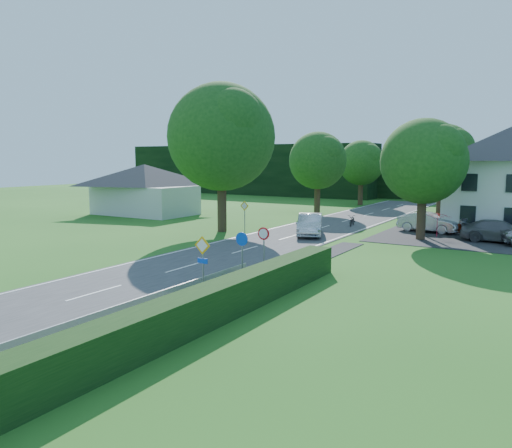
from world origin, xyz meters
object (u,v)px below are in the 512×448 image
Objects in this scene: streetlight at (423,176)px; parasol at (437,225)px; parked_car_silver_a at (429,222)px; parked_car_red at (440,222)px; motorcycle at (352,220)px; moving_car at (310,225)px; parked_car_grey at (500,231)px.

streetlight reaches higher than parasol.
parked_car_red is at bearing -26.52° from parked_car_silver_a.
parked_car_silver_a is (-0.70, -0.99, 0.01)m from parked_car_red.
motorcycle is (-6.28, 2.31, -3.94)m from streetlight.
parked_car_silver_a is at bearing 87.06° from streetlight.
parked_car_silver_a is at bearing 115.19° from parasol.
motorcycle is 0.92× the size of parasol.
moving_car reaches higher than parked_car_grey.
parked_car_red is 0.86× the size of parked_car_grey.
parasol reaches higher than motorcycle.
streetlight is 3.98× the size of parasol.
moving_car is 10.87m from parked_car_red.
parasol is at bearing -29.89° from motorcycle.
parked_car_grey is 4.18m from parasol.
parked_car_silver_a reaches higher than parked_car_red.
streetlight is 6.55m from parked_car_grey.
parasol reaches higher than parked_car_red.
motorcycle is 7.12m from parked_car_red.
parked_car_red reaches higher than motorcycle.
moving_car is 6.82m from motorcycle.
parasol is at bearing -17.72° from streetlight.
parasol is (0.43, -3.39, 0.15)m from parked_car_red.
motorcycle is 6.40m from parked_car_silver_a.
streetlight is 1.72× the size of parked_car_silver_a.
motorcycle is at bearing 95.79° from parked_car_silver_a.
streetlight is at bearing 9.08° from moving_car.
streetlight is at bearing -174.31° from parked_car_red.
parasol is (-4.18, 0.00, 0.16)m from parked_car_grey.
parked_car_silver_a is at bearing 18.86° from moving_car.
streetlight is 9.14m from moving_car.
parasol is (8.35, 4.06, 0.09)m from moving_car.
parked_car_red is 3.42m from parasol.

